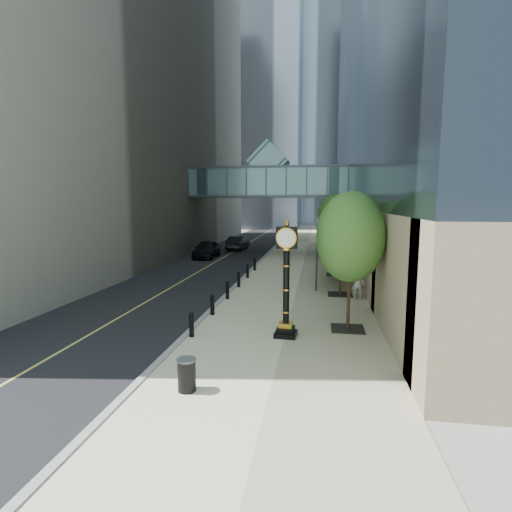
# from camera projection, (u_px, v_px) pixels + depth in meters

# --- Properties ---
(ground) EXTENTS (320.00, 320.00, 0.00)m
(ground) POSITION_uv_depth(u_px,v_px,m) (254.00, 351.00, 14.73)
(ground) COLOR gray
(ground) RESTS_ON ground
(road) EXTENTS (8.00, 180.00, 0.02)m
(road) POSITION_uv_depth(u_px,v_px,m) (250.00, 242.00, 54.97)
(road) COLOR black
(road) RESTS_ON ground
(sidewalk) EXTENTS (8.00, 180.00, 0.06)m
(sidewalk) POSITION_uv_depth(u_px,v_px,m) (309.00, 243.00, 53.73)
(sidewalk) COLOR beige
(sidewalk) RESTS_ON ground
(curb) EXTENTS (0.25, 180.00, 0.07)m
(curb) POSITION_uv_depth(u_px,v_px,m) (279.00, 242.00, 54.35)
(curb) COLOR gray
(curb) RESTS_ON ground
(midrise_left) EXTENTS (20.00, 58.00, 40.00)m
(midrise_left) POSITION_uv_depth(u_px,v_px,m) (86.00, 55.00, 39.76)
(midrise_left) COLOR #9D967B
(midrise_left) RESTS_ON ground
(distant_tower_a) EXTENTS (24.00, 22.00, 78.00)m
(distant_tower_a) POSITION_uv_depth(u_px,v_px,m) (246.00, 44.00, 85.07)
(distant_tower_a) COLOR #8C98B0
(distant_tower_a) RESTS_ON ground
(distant_tower_b) EXTENTS (26.00, 24.00, 90.00)m
(distant_tower_b) POSITION_uv_depth(u_px,v_px,m) (350.00, 44.00, 100.29)
(distant_tower_b) COLOR #8C98B0
(distant_tower_b) RESTS_ON ground
(distant_tower_c) EXTENTS (22.00, 22.00, 65.00)m
(distant_tower_c) POSITION_uv_depth(u_px,v_px,m) (295.00, 118.00, 128.76)
(distant_tower_c) COLOR #8C98B0
(distant_tower_c) RESTS_ON ground
(skywalk) EXTENTS (17.00, 4.20, 5.80)m
(skywalk) POSITION_uv_depth(u_px,v_px,m) (269.00, 180.00, 41.57)
(skywalk) COLOR #487273
(skywalk) RESTS_ON ground
(entrance_canopy) EXTENTS (3.00, 8.00, 4.38)m
(entrance_canopy) POSITION_uv_depth(u_px,v_px,m) (337.00, 221.00, 27.34)
(entrance_canopy) COLOR #383F44
(entrance_canopy) RESTS_ON ground
(bollard_row) EXTENTS (0.20, 16.20, 0.90)m
(bollard_row) POSITION_uv_depth(u_px,v_px,m) (233.00, 285.00, 23.89)
(bollard_row) COLOR black
(bollard_row) RESTS_ON sidewalk
(street_trees) EXTENTS (2.96, 28.80, 6.08)m
(street_trees) POSITION_uv_depth(u_px,v_px,m) (337.00, 223.00, 29.41)
(street_trees) COLOR black
(street_trees) RESTS_ON sidewalk
(street_clock) EXTENTS (0.93, 0.93, 4.64)m
(street_clock) POSITION_uv_depth(u_px,v_px,m) (286.00, 288.00, 15.92)
(street_clock) COLOR black
(street_clock) RESTS_ON sidewalk
(trash_bin) EXTENTS (0.53, 0.53, 0.90)m
(trash_bin) POSITION_uv_depth(u_px,v_px,m) (187.00, 376.00, 11.45)
(trash_bin) COLOR black
(trash_bin) RESTS_ON sidewalk
(pedestrian) EXTENTS (0.72, 0.53, 1.83)m
(pedestrian) POSITION_uv_depth(u_px,v_px,m) (358.00, 283.00, 22.20)
(pedestrian) COLOR beige
(pedestrian) RESTS_ON sidewalk
(car_near) EXTENTS (2.13, 5.02, 1.69)m
(car_near) POSITION_uv_depth(u_px,v_px,m) (207.00, 249.00, 39.22)
(car_near) COLOR black
(car_near) RESTS_ON road
(car_far) EXTENTS (1.97, 4.84, 1.56)m
(car_far) POSITION_uv_depth(u_px,v_px,m) (238.00, 243.00, 45.82)
(car_far) COLOR black
(car_far) RESTS_ON road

